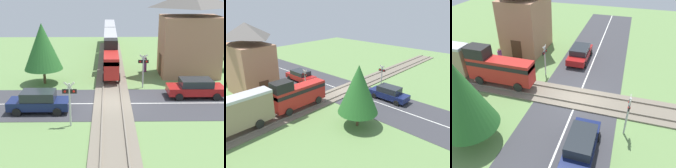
# 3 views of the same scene
# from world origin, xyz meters

# --- Properties ---
(ground_plane) EXTENTS (60.00, 60.00, 0.00)m
(ground_plane) POSITION_xyz_m (0.00, 0.00, 0.00)
(ground_plane) COLOR #66894C
(road_surface) EXTENTS (48.00, 6.40, 0.02)m
(road_surface) POSITION_xyz_m (0.00, 0.00, 0.01)
(road_surface) COLOR #38383D
(road_surface) RESTS_ON ground_plane
(track_bed) EXTENTS (2.80, 48.00, 0.24)m
(track_bed) POSITION_xyz_m (0.00, 0.00, 0.07)
(track_bed) COLOR #756B5B
(track_bed) RESTS_ON ground_plane
(car_near_crossing) EXTENTS (4.26, 1.80, 1.54)m
(car_near_crossing) POSITION_xyz_m (-5.20, -1.44, 0.80)
(car_near_crossing) COLOR #141E4C
(car_near_crossing) RESTS_ON ground_plane
(car_far_side) EXTENTS (4.49, 2.00, 1.47)m
(car_far_side) POSITION_xyz_m (6.67, 1.44, 0.78)
(car_far_side) COLOR #A81919
(car_far_side) RESTS_ON ground_plane
(crossing_signal_west_approach) EXTENTS (0.90, 0.18, 2.97)m
(crossing_signal_west_approach) POSITION_xyz_m (-2.71, -3.75, 1.91)
(crossing_signal_west_approach) COLOR #B7B7B7
(crossing_signal_west_approach) RESTS_ON ground_plane
(crossing_signal_east_approach) EXTENTS (0.90, 0.18, 2.97)m
(crossing_signal_east_approach) POSITION_xyz_m (2.71, 3.75, 1.91)
(crossing_signal_east_approach) COLOR #B7B7B7
(crossing_signal_east_approach) RESTS_ON ground_plane
(station_building) EXTENTS (5.91, 4.22, 8.06)m
(station_building) POSITION_xyz_m (7.57, 7.71, 3.92)
(station_building) COLOR #AD7A5B
(station_building) RESTS_ON ground_plane
(pedestrian_by_station) EXTENTS (0.42, 0.42, 1.70)m
(pedestrian_by_station) POSITION_xyz_m (3.45, 8.87, 0.78)
(pedestrian_by_station) COLOR #7F3D84
(pedestrian_by_station) RESTS_ON ground_plane
(tree_roadside_hedge) EXTENTS (3.41, 3.41, 5.45)m
(tree_roadside_hedge) POSITION_xyz_m (-6.04, 5.09, 3.40)
(tree_roadside_hedge) COLOR brown
(tree_roadside_hedge) RESTS_ON ground_plane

